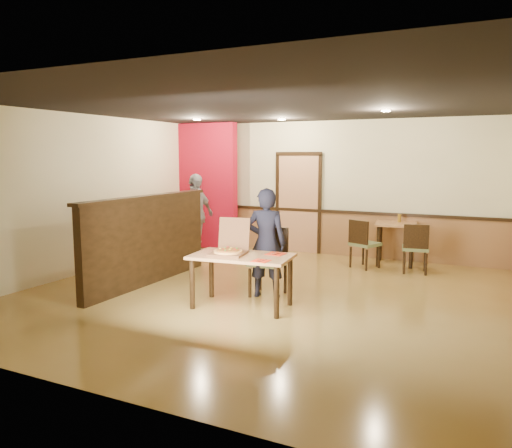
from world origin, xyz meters
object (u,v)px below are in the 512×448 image
(diner_chair, at_px, (270,258))
(diner, at_px, (266,243))
(side_chair_right, at_px, (416,246))
(side_table, at_px, (396,232))
(main_table, at_px, (242,263))
(passerby, at_px, (195,215))
(condiment, at_px, (399,218))
(pizza_box, at_px, (229,250))
(side_chair_left, at_px, (363,242))

(diner_chair, distance_m, diner, 0.30)
(side_chair_right, bearing_deg, side_table, -62.85)
(main_table, relative_size, side_chair_right, 1.61)
(passerby, bearing_deg, condiment, -62.37)
(diner_chair, relative_size, pizza_box, 1.67)
(side_table, distance_m, diner, 3.38)
(side_chair_right, height_order, diner, diner)
(diner, bearing_deg, side_chair_right, -138.83)
(diner, height_order, condiment, diner)
(diner_chair, distance_m, pizza_box, 0.87)
(main_table, height_order, diner_chair, diner_chair)
(diner_chair, xyz_separation_m, passerby, (-2.58, 1.97, 0.31))
(main_table, distance_m, passerby, 3.72)
(diner_chair, xyz_separation_m, pizza_box, (-0.26, -0.79, 0.24))
(main_table, xyz_separation_m, passerby, (-2.51, 2.74, 0.23))
(diner, height_order, pizza_box, diner)
(side_chair_right, relative_size, passerby, 0.52)
(side_chair_left, relative_size, pizza_box, 1.51)
(diner_chair, relative_size, diner, 0.62)
(side_chair_left, bearing_deg, diner_chair, 94.93)
(side_chair_right, bearing_deg, passerby, -4.80)
(diner_chair, relative_size, side_chair_right, 1.12)
(passerby, relative_size, condiment, 10.66)
(diner, bearing_deg, condiment, -126.14)
(passerby, xyz_separation_m, pizza_box, (2.33, -2.76, -0.07))
(passerby, bearing_deg, main_table, -125.67)
(side_table, xyz_separation_m, condiment, (0.04, 0.12, 0.26))
(main_table, relative_size, condiment, 8.94)
(diner_chair, bearing_deg, pizza_box, -111.47)
(side_chair_left, height_order, side_table, side_chair_left)
(main_table, xyz_separation_m, side_table, (1.39, 3.73, 0.00))
(side_table, xyz_separation_m, diner, (-1.30, -3.11, 0.18))
(side_table, height_order, pizza_box, pizza_box)
(passerby, bearing_deg, side_chair_left, -71.83)
(diner_chair, xyz_separation_m, side_table, (1.31, 2.96, 0.08))
(passerby, bearing_deg, pizza_box, -128.01)
(side_chair_right, xyz_separation_m, diner, (-1.76, -2.50, 0.32))
(side_chair_left, distance_m, side_table, 0.79)
(side_table, relative_size, pizza_box, 1.42)
(side_chair_left, xyz_separation_m, pizza_box, (-1.09, -3.14, 0.30))
(side_chair_right, height_order, pizza_box, pizza_box)
(condiment, bearing_deg, pizza_box, -112.57)
(diner_chair, bearing_deg, passerby, 139.11)
(side_table, distance_m, passerby, 4.02)
(diner_chair, bearing_deg, condiment, 62.76)
(diner, bearing_deg, diner_chair, -98.85)
(pizza_box, xyz_separation_m, condiment, (1.61, 3.87, 0.10))
(diner, relative_size, condiment, 10.03)
(side_chair_left, xyz_separation_m, side_chair_right, (0.94, -0.00, -0.01))
(side_chair_left, relative_size, side_table, 1.06)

